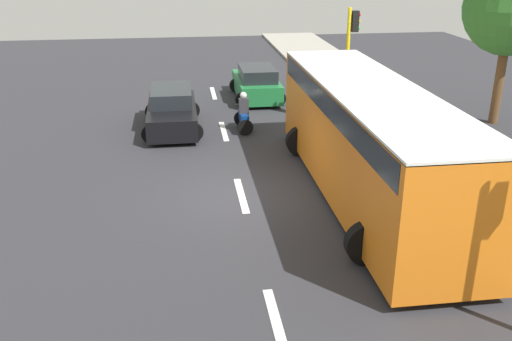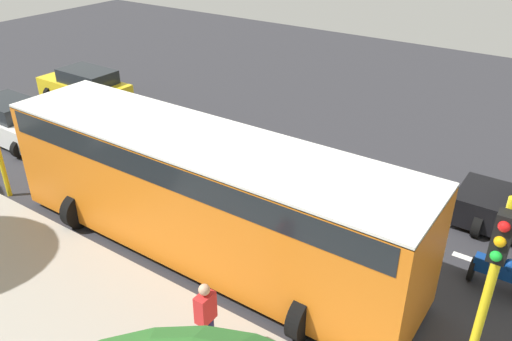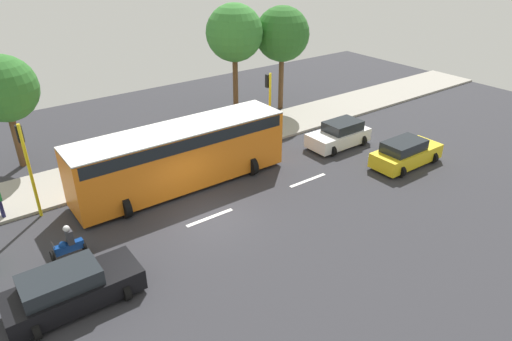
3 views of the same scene
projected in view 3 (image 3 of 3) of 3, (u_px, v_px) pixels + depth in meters
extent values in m
cube|color=#2D2D33|center=(210.00, 219.00, 20.73)|extent=(40.00, 60.00, 0.10)
cube|color=#9E998E|center=(146.00, 162.00, 25.68)|extent=(4.00, 60.00, 0.15)
cube|color=white|center=(383.00, 152.00, 27.03)|extent=(0.20, 2.40, 0.01)
cube|color=white|center=(308.00, 180.00, 23.87)|extent=(0.20, 2.40, 0.01)
cube|color=white|center=(210.00, 218.00, 20.71)|extent=(0.20, 2.40, 0.01)
cube|color=white|center=(77.00, 268.00, 17.55)|extent=(0.20, 2.40, 0.01)
cube|color=white|center=(338.00, 137.00, 27.55)|extent=(1.79, 3.92, 0.80)
cube|color=#1E2328|center=(343.00, 126.00, 27.40)|extent=(1.50, 2.20, 0.56)
cylinder|color=black|center=(332.00, 151.00, 26.42)|extent=(0.64, 0.22, 0.64)
cylinder|color=black|center=(313.00, 142.00, 27.54)|extent=(0.64, 0.22, 0.64)
cylinder|color=black|center=(362.00, 140.00, 27.78)|extent=(0.64, 0.22, 0.64)
cylinder|color=black|center=(343.00, 132.00, 28.90)|extent=(0.64, 0.22, 0.64)
cube|color=yellow|center=(406.00, 155.00, 25.29)|extent=(1.73, 4.31, 0.80)
cube|color=#1E2328|center=(404.00, 146.00, 24.80)|extent=(1.45, 2.42, 0.56)
cylinder|color=black|center=(410.00, 148.00, 26.69)|extent=(0.64, 0.22, 0.64)
cylinder|color=black|center=(433.00, 157.00, 25.62)|extent=(0.64, 0.22, 0.64)
cylinder|color=black|center=(378.00, 161.00, 25.19)|extent=(0.64, 0.22, 0.64)
cylinder|color=black|center=(400.00, 171.00, 24.12)|extent=(0.64, 0.22, 0.64)
cube|color=black|center=(75.00, 291.00, 15.62)|extent=(1.81, 4.51, 0.80)
cube|color=#1E2328|center=(60.00, 280.00, 15.12)|extent=(1.52, 2.53, 0.56)
cylinder|color=black|center=(109.00, 268.00, 17.08)|extent=(0.64, 0.22, 0.64)
cylinder|color=black|center=(126.00, 292.00, 15.95)|extent=(0.64, 0.22, 0.64)
cylinder|color=black|center=(25.00, 302.00, 15.51)|extent=(0.64, 0.22, 0.64)
cylinder|color=black|center=(36.00, 330.00, 14.38)|extent=(0.64, 0.22, 0.64)
cube|color=orange|center=(181.00, 156.00, 22.69)|extent=(2.50, 11.00, 2.90)
cube|color=black|center=(179.00, 136.00, 22.19)|extent=(2.52, 10.56, 0.60)
cube|color=white|center=(179.00, 129.00, 22.02)|extent=(2.50, 11.00, 0.08)
cylinder|color=black|center=(125.00, 207.00, 20.58)|extent=(1.00, 0.30, 1.00)
cylinder|color=black|center=(108.00, 188.00, 22.15)|extent=(1.00, 0.30, 1.00)
cylinder|color=black|center=(251.00, 166.00, 24.29)|extent=(1.00, 0.30, 1.00)
cylinder|color=black|center=(229.00, 152.00, 25.86)|extent=(1.00, 0.30, 1.00)
cylinder|color=black|center=(53.00, 258.00, 17.63)|extent=(0.60, 0.10, 0.60)
cylinder|color=black|center=(84.00, 247.00, 18.26)|extent=(0.60, 0.10, 0.60)
cube|color=navy|center=(69.00, 247.00, 17.86)|extent=(0.28, 1.10, 0.36)
sphere|color=navy|center=(63.00, 245.00, 17.67)|extent=(0.32, 0.32, 0.32)
cylinder|color=black|center=(53.00, 245.00, 17.41)|extent=(0.55, 0.04, 0.04)
cube|color=#333338|center=(70.00, 237.00, 17.70)|extent=(0.36, 0.24, 0.60)
sphere|color=silver|center=(66.00, 229.00, 17.49)|extent=(0.26, 0.26, 0.26)
cylinder|color=#1E1E4C|center=(120.00, 169.00, 23.81)|extent=(0.16, 0.16, 0.85)
cylinder|color=#1E1E4C|center=(119.00, 167.00, 23.96)|extent=(0.16, 0.16, 0.85)
cube|color=red|center=(118.00, 156.00, 23.55)|extent=(0.40, 0.24, 0.60)
sphere|color=tan|center=(117.00, 148.00, 23.35)|extent=(0.22, 0.22, 0.22)
cylinder|color=#1E1E4C|center=(2.00, 209.00, 20.31)|extent=(0.16, 0.16, 0.85)
cylinder|color=#1E1E4C|center=(1.00, 207.00, 20.45)|extent=(0.16, 0.16, 0.85)
cylinder|color=yellow|center=(270.00, 111.00, 26.83)|extent=(0.14, 0.14, 4.50)
cube|color=black|center=(268.00, 81.00, 26.18)|extent=(0.24, 0.24, 0.76)
sphere|color=red|center=(267.00, 76.00, 26.16)|extent=(0.16, 0.16, 0.16)
sphere|color=#F2A50C|center=(267.00, 80.00, 26.27)|extent=(0.16, 0.16, 0.16)
sphere|color=green|center=(267.00, 84.00, 26.38)|extent=(0.16, 0.16, 0.16)
cylinder|color=yellow|center=(30.00, 172.00, 19.84)|extent=(0.14, 0.14, 4.50)
cube|color=black|center=(20.00, 134.00, 19.19)|extent=(0.24, 0.24, 0.76)
sphere|color=red|center=(18.00, 127.00, 19.17)|extent=(0.16, 0.16, 0.16)
sphere|color=#F2A50C|center=(19.00, 133.00, 19.28)|extent=(0.16, 0.16, 0.16)
sphere|color=green|center=(20.00, 138.00, 19.39)|extent=(0.16, 0.16, 0.16)
cylinder|color=brown|center=(17.00, 139.00, 24.70)|extent=(0.36, 0.36, 3.22)
sphere|color=#2D6B28|center=(3.00, 88.00, 23.41)|extent=(3.49, 3.49, 3.49)
cylinder|color=brown|center=(281.00, 81.00, 33.00)|extent=(0.36, 0.36, 4.08)
sphere|color=#2D6B28|center=(282.00, 34.00, 31.46)|extent=(3.79, 3.79, 3.79)
cylinder|color=brown|center=(236.00, 85.00, 31.65)|extent=(0.36, 0.36, 4.41)
sphere|color=#387F33|center=(234.00, 33.00, 30.03)|extent=(3.81, 3.81, 3.81)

